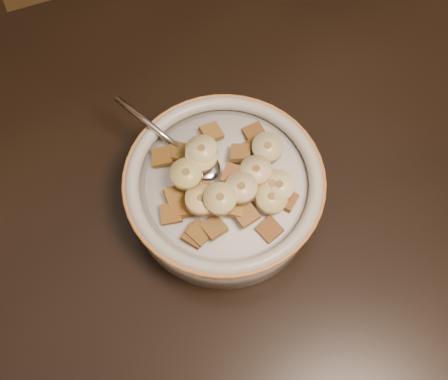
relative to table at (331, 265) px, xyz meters
name	(u,v)px	position (x,y,z in m)	size (l,w,h in m)	color
floor	(273,368)	(0.00, 0.00, -0.78)	(4.00, 4.50, 0.10)	#422816
table	(331,265)	(0.00, 0.00, 0.00)	(1.40, 0.90, 0.04)	black
cereal_bowl	(224,193)	(-0.08, 0.11, 0.04)	(0.19, 0.19, 0.05)	#B8AE9F
milk	(224,183)	(-0.08, 0.11, 0.07)	(0.16, 0.16, 0.00)	silver
spoon	(200,164)	(-0.09, 0.13, 0.07)	(0.03, 0.05, 0.01)	#B8B8BB
cereal_square_0	(200,233)	(-0.12, 0.06, 0.07)	(0.02, 0.02, 0.01)	brown
cereal_square_1	(211,132)	(-0.07, 0.16, 0.08)	(0.02, 0.02, 0.01)	brown
cereal_square_2	(233,175)	(-0.07, 0.10, 0.09)	(0.02, 0.02, 0.01)	brown
cereal_square_3	(268,200)	(-0.05, 0.07, 0.08)	(0.02, 0.02, 0.01)	brown
cereal_square_4	(176,196)	(-0.13, 0.11, 0.08)	(0.02, 0.02, 0.01)	brown
cereal_square_5	(257,193)	(-0.06, 0.08, 0.08)	(0.02, 0.02, 0.01)	brown
cereal_square_6	(262,158)	(-0.03, 0.11, 0.08)	(0.02, 0.02, 0.01)	brown
cereal_square_7	(263,159)	(-0.03, 0.11, 0.08)	(0.02, 0.02, 0.01)	olive
cereal_square_8	(195,235)	(-0.13, 0.06, 0.07)	(0.02, 0.02, 0.01)	brown
cereal_square_9	(251,150)	(-0.04, 0.12, 0.08)	(0.02, 0.02, 0.01)	brown
cereal_square_10	(214,228)	(-0.11, 0.06, 0.08)	(0.02, 0.02, 0.01)	olive
cereal_square_11	(246,215)	(-0.08, 0.06, 0.08)	(0.02, 0.02, 0.01)	#9B6033
cereal_square_12	(171,213)	(-0.14, 0.09, 0.07)	(0.02, 0.02, 0.01)	brown
cereal_square_13	(270,230)	(-0.06, 0.04, 0.07)	(0.02, 0.02, 0.01)	brown
cereal_square_14	(241,153)	(-0.05, 0.12, 0.08)	(0.02, 0.02, 0.01)	brown
cereal_square_15	(254,133)	(-0.03, 0.14, 0.07)	(0.02, 0.02, 0.01)	brown
cereal_square_16	(178,151)	(-0.11, 0.15, 0.08)	(0.02, 0.02, 0.01)	brown
cereal_square_17	(162,157)	(-0.13, 0.15, 0.08)	(0.02, 0.02, 0.01)	brown
cereal_square_18	(210,193)	(-0.10, 0.09, 0.08)	(0.02, 0.02, 0.01)	brown
cereal_square_19	(188,207)	(-0.12, 0.09, 0.08)	(0.02, 0.02, 0.01)	brown
cereal_square_20	(233,206)	(-0.08, 0.07, 0.08)	(0.02, 0.02, 0.01)	olive
cereal_square_21	(286,199)	(-0.03, 0.06, 0.07)	(0.02, 0.02, 0.01)	#9C602C
banana_slice_0	(201,200)	(-0.11, 0.09, 0.09)	(0.03, 0.03, 0.01)	#E1C26C
banana_slice_1	(241,188)	(-0.07, 0.08, 0.10)	(0.03, 0.03, 0.01)	#FBDC9D
banana_slice_2	(186,174)	(-0.11, 0.12, 0.10)	(0.03, 0.03, 0.01)	tan
banana_slice_3	(271,198)	(-0.05, 0.06, 0.09)	(0.03, 0.03, 0.01)	#EED97C
banana_slice_4	(201,157)	(-0.09, 0.13, 0.10)	(0.03, 0.03, 0.01)	#DDC585
banana_slice_5	(220,199)	(-0.09, 0.08, 0.10)	(0.03, 0.03, 0.01)	#E2CF79
banana_slice_6	(272,185)	(-0.04, 0.08, 0.09)	(0.03, 0.03, 0.01)	#E3CB72
banana_slice_7	(279,186)	(-0.04, 0.07, 0.09)	(0.03, 0.03, 0.01)	#FEF4A7
banana_slice_8	(202,150)	(-0.09, 0.13, 0.10)	(0.03, 0.03, 0.01)	#CDBD89
banana_slice_9	(256,171)	(-0.05, 0.09, 0.09)	(0.03, 0.03, 0.01)	#CFBC81
banana_slice_10	(267,148)	(-0.03, 0.11, 0.09)	(0.03, 0.03, 0.01)	#CCBA82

